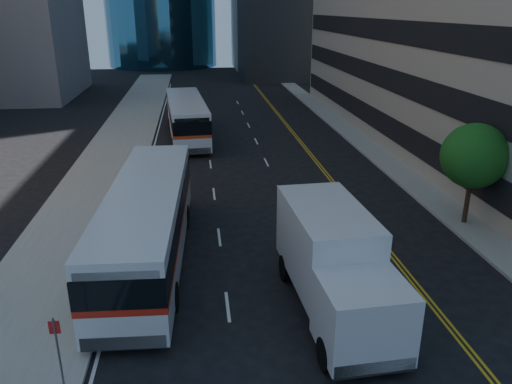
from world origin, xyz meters
TOP-DOWN VIEW (x-y plane):
  - ground at (0.00, 0.00)m, footprint 160.00×160.00m
  - sidewalk_west at (-10.50, 25.00)m, footprint 5.00×90.00m
  - sidewalk_east at (9.00, 25.00)m, footprint 2.00×90.00m
  - street_tree at (9.00, 8.00)m, footprint 3.20×3.20m
  - bus_front at (-6.60, 6.04)m, footprint 3.52×13.38m
  - bus_rear at (-5.15, 27.74)m, footprint 3.74×12.99m
  - box_truck at (0.28, 1.31)m, footprint 3.02×7.75m

SIDE VIEW (x-z plane):
  - ground at x=0.00m, z-range 0.00..0.00m
  - sidewalk_west at x=-10.50m, z-range 0.00..0.15m
  - sidewalk_east at x=9.00m, z-range 0.00..0.15m
  - bus_rear at x=-5.15m, z-range 0.15..3.46m
  - bus_front at x=-6.60m, z-range 0.16..3.58m
  - box_truck at x=0.28m, z-range 0.10..3.75m
  - street_tree at x=9.00m, z-range 1.09..6.19m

